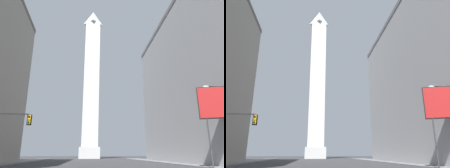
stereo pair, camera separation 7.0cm
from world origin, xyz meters
The scene contains 3 objects.
sidewalk_right centered at (16.10, 31.39, 0.07)m, with size 5.00×104.64×0.15m, color slate.
obelisk centered at (0.00, 87.20, 32.40)m, with size 8.03×8.03×66.97m.
billboard_sign centered at (14.62, 21.32, 7.45)m, with size 4.64×2.04×9.73m.
Camera 1 is at (-1.25, -2.87, 1.67)m, focal length 35.00 mm.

